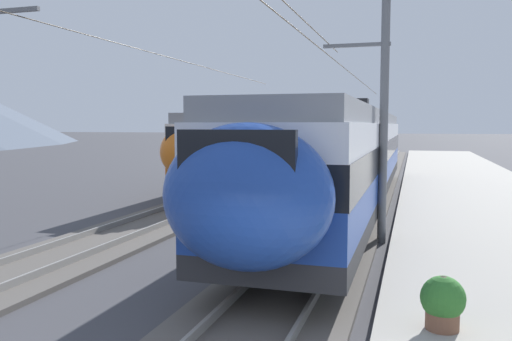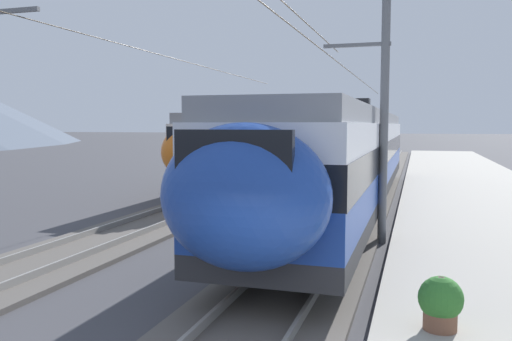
# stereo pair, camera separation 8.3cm
# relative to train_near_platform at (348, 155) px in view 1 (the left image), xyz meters

# --- Properties ---
(train_near_platform) EXTENTS (26.80, 2.94, 4.27)m
(train_near_platform) POSITION_rel_train_near_platform_xyz_m (0.00, 0.00, 0.00)
(train_near_platform) COLOR #2D2D30
(train_near_platform) RESTS_ON track_near
(train_far_track) EXTENTS (26.15, 3.01, 4.27)m
(train_far_track) POSITION_rel_train_near_platform_xyz_m (11.25, 5.96, -0.00)
(train_far_track) COLOR #2D2D30
(train_far_track) RESTS_ON track_far
(catenary_mast_mid) EXTENTS (39.07, 1.87, 7.21)m
(catenary_mast_mid) POSITION_rel_train_near_platform_xyz_m (-5.01, -1.46, 1.55)
(catenary_mast_mid) COLOR slate
(catenary_mast_mid) RESTS_ON ground
(potted_plant_platform_edge) EXTENTS (0.66, 0.66, 0.81)m
(potted_plant_platform_edge) POSITION_rel_train_near_platform_xyz_m (-11.98, -2.86, -1.49)
(potted_plant_platform_edge) COLOR brown
(potted_plant_platform_edge) RESTS_ON platform_slab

